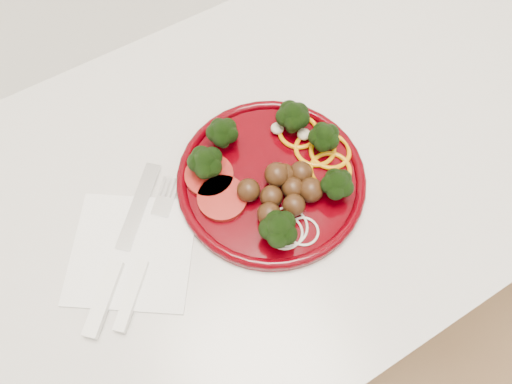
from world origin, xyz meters
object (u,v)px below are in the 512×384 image
knife (115,267)px  fork (138,276)px  napkin (132,251)px  plate (274,175)px

knife → fork: bearing=-97.0°
napkin → knife: bearing=-157.0°
napkin → knife: size_ratio=0.82×
plate → knife: 0.23m
knife → napkin: bearing=-22.7°
plate → napkin: (-0.21, 0.01, -0.02)m
plate → napkin: bearing=177.6°
plate → fork: bearing=-172.8°
plate → fork: plate is taller
knife → fork: knife is taller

